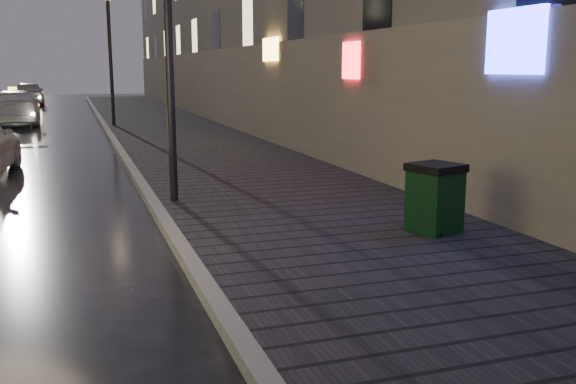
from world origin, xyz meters
The scene contains 8 objects.
ground centered at (0.00, 0.00, 0.00)m, with size 120.00×120.00×0.00m, color black.
sidewalk centered at (3.90, 21.00, 0.07)m, with size 4.60×58.00×0.15m, color black.
curb centered at (1.50, 21.00, 0.07)m, with size 0.20×58.00×0.15m, color slate.
lamp_near centered at (1.85, 6.00, 3.49)m, with size 0.36×0.36×5.28m.
lamp_far centered at (1.85, 22.00, 3.49)m, with size 0.36×0.36×5.28m.
trash_bin centered at (5.00, 2.60, 0.65)m, with size 0.80×0.80×0.98m.
taxi_mid centered at (-2.14, 25.46, 0.75)m, with size 2.09×5.15×1.49m, color silver.
car_far centered at (-2.39, 41.27, 0.79)m, with size 1.88×4.66×1.59m, color #93939A.
Camera 1 is at (0.22, -5.11, 2.43)m, focal length 40.00 mm.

